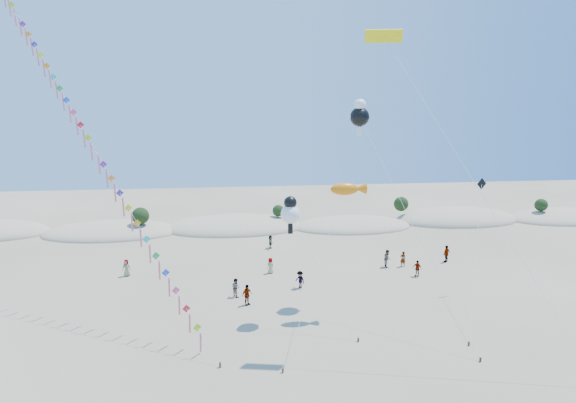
# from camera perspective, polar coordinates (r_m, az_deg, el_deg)

# --- Properties ---
(dune_ridge) EXTENTS (145.30, 11.49, 5.57)m
(dune_ridge) POSITION_cam_1_polar(r_m,az_deg,el_deg) (65.75, -5.42, -3.07)
(dune_ridge) COLOR tan
(dune_ridge) RESTS_ON ground
(kite_train) EXTENTS (21.01, 24.63, 28.15)m
(kite_train) POSITION_cam_1_polar(r_m,az_deg,el_deg) (42.66, -23.24, 8.02)
(kite_train) COLOR #3F2D1E
(kite_train) RESTS_ON ground
(fish_kite) EXTENTS (7.57, 9.25, 10.46)m
(fish_kite) POSITION_cam_1_polar(r_m,az_deg,el_deg) (37.38, 7.17, 1.45)
(fish_kite) COLOR #3F2D1E
(fish_kite) RESTS_ON ground
(cartoon_kite_low) EXTENTS (4.94, 5.71, 9.59)m
(cartoon_kite_low) POSITION_cam_1_polar(r_m,az_deg,el_deg) (36.36, 0.29, -1.22)
(cartoon_kite_low) COLOR #3F2D1E
(cartoon_kite_low) RESTS_ON ground
(cartoon_kite_high) EXTENTS (6.00, 13.43, 16.85)m
(cartoon_kite_high) POSITION_cam_1_polar(r_m,az_deg,el_deg) (40.74, 8.51, 10.12)
(cartoon_kite_high) COLOR #3F2D1E
(cartoon_kite_high) RESTS_ON ground
(parafoil_kite) EXTENTS (12.21, 9.99, 21.23)m
(parafoil_kite) POSITION_cam_1_polar(r_m,az_deg,el_deg) (34.11, 11.62, 18.11)
(parafoil_kite) COLOR #3F2D1E
(parafoil_kite) RESTS_ON ground
(dark_kite) EXTENTS (6.51, 10.69, 10.07)m
(dark_kite) POSITION_cam_1_polar(r_m,az_deg,el_deg) (42.90, 21.68, -1.97)
(dark_kite) COLOR #3F2D1E
(dark_kite) RESTS_ON ground
(beachgoers) EXTENTS (33.80, 17.30, 1.83)m
(beachgoers) POSITION_cam_1_polar(r_m,az_deg,el_deg) (47.73, 2.80, -7.62)
(beachgoers) COLOR slate
(beachgoers) RESTS_ON ground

